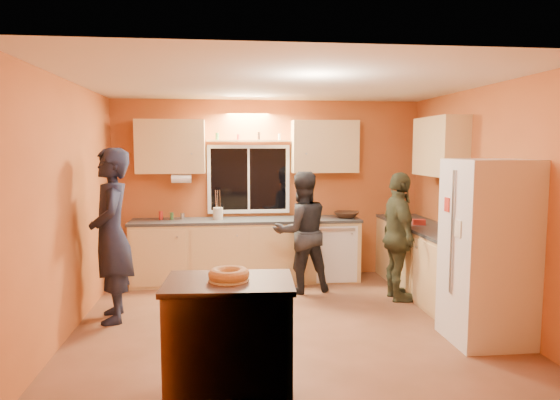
{
  "coord_description": "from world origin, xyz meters",
  "views": [
    {
      "loc": [
        -0.67,
        -5.32,
        1.91
      ],
      "look_at": [
        -0.02,
        0.4,
        1.3
      ],
      "focal_mm": 32.0,
      "sensor_mm": 36.0,
      "label": 1
    }
  ],
  "objects": [
    {
      "name": "mixing_bowl",
      "position": [
        1.1,
        1.67,
        0.94
      ],
      "size": [
        0.48,
        0.48,
        0.09
      ],
      "primitive_type": "imported",
      "rotation": [
        0.0,
        0.0,
        -0.42
      ],
      "color": "#311D10",
      "rests_on": "back_counter"
    },
    {
      "name": "ground",
      "position": [
        0.0,
        0.0,
        0.0
      ],
      "size": [
        4.5,
        4.5,
        0.0
      ],
      "primitive_type": "plane",
      "color": "brown",
      "rests_on": "ground"
    },
    {
      "name": "island",
      "position": [
        -0.64,
        -1.67,
        0.47
      ],
      "size": [
        0.99,
        0.71,
        0.93
      ],
      "rotation": [
        0.0,
        0.0,
        -0.06
      ],
      "color": "tan",
      "rests_on": "ground"
    },
    {
      "name": "utensil_crock",
      "position": [
        -0.75,
        1.69,
        0.99
      ],
      "size": [
        0.14,
        0.14,
        0.17
      ],
      "primitive_type": "cylinder",
      "color": "beige",
      "rests_on": "back_counter"
    },
    {
      "name": "right_counter",
      "position": [
        1.95,
        0.5,
        0.45
      ],
      "size": [
        0.62,
        1.84,
        0.9
      ],
      "color": "tan",
      "rests_on": "ground"
    },
    {
      "name": "bundt_pastry",
      "position": [
        -0.64,
        -1.67,
        0.97
      ],
      "size": [
        0.31,
        0.31,
        0.09
      ],
      "primitive_type": "torus",
      "color": "#AF8847",
      "rests_on": "island"
    },
    {
      "name": "room_shell",
      "position": [
        0.12,
        0.41,
        1.62
      ],
      "size": [
        4.54,
        4.04,
        2.61
      ],
      "color": "#C86A33",
      "rests_on": "ground"
    },
    {
      "name": "refrigerator",
      "position": [
        1.89,
        -0.8,
        0.9
      ],
      "size": [
        0.72,
        0.7,
        1.8
      ],
      "primitive_type": "cube",
      "color": "silver",
      "rests_on": "ground"
    },
    {
      "name": "potted_plant",
      "position": [
        1.89,
        -0.09,
        1.06
      ],
      "size": [
        0.36,
        0.34,
        0.33
      ],
      "primitive_type": "imported",
      "rotation": [
        0.0,
        0.0,
        -0.33
      ],
      "color": "gray",
      "rests_on": "right_counter"
    },
    {
      "name": "person_center",
      "position": [
        0.35,
        1.12,
        0.8
      ],
      "size": [
        0.88,
        0.74,
        1.6
      ],
      "primitive_type": "imported",
      "rotation": [
        0.0,
        0.0,
        3.34
      ],
      "color": "black",
      "rests_on": "ground"
    },
    {
      "name": "person_left",
      "position": [
        -1.9,
        0.25,
        0.96
      ],
      "size": [
        0.59,
        0.78,
        1.91
      ],
      "primitive_type": "imported",
      "rotation": [
        0.0,
        0.0,
        -1.36
      ],
      "color": "black",
      "rests_on": "ground"
    },
    {
      "name": "person_right",
      "position": [
        1.5,
        0.61,
        0.81
      ],
      "size": [
        0.43,
        0.96,
        1.61
      ],
      "primitive_type": "imported",
      "rotation": [
        0.0,
        0.0,
        1.54
      ],
      "color": "#303521",
      "rests_on": "ground"
    },
    {
      "name": "back_counter",
      "position": [
        0.01,
        1.7,
        0.45
      ],
      "size": [
        4.23,
        0.62,
        0.9
      ],
      "color": "tan",
      "rests_on": "ground"
    },
    {
      "name": "red_box",
      "position": [
        1.88,
        0.92,
        0.94
      ],
      "size": [
        0.18,
        0.16,
        0.07
      ],
      "primitive_type": "cube",
      "rotation": [
        0.0,
        0.0,
        -0.25
      ],
      "color": "#B3261B",
      "rests_on": "right_counter"
    }
  ]
}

